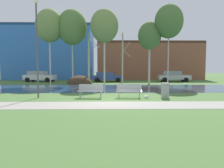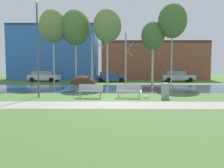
# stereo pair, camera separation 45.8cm
# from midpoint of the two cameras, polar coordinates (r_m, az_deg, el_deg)

# --- Properties ---
(ground_plane) EXTENTS (120.00, 120.00, 0.00)m
(ground_plane) POSITION_cam_midpoint_polar(r_m,az_deg,el_deg) (22.98, 0.46, -0.56)
(ground_plane) COLOR #476B33
(paved_path_strip) EXTENTS (60.00, 2.27, 0.01)m
(paved_path_strip) POSITION_cam_midpoint_polar(r_m,az_deg,el_deg) (11.15, 0.16, -5.59)
(paved_path_strip) COLOR gray
(paved_path_strip) RESTS_ON ground
(river_band) EXTENTS (80.00, 8.07, 0.01)m
(river_band) POSITION_cam_midpoint_polar(r_m,az_deg,el_deg) (20.54, 0.42, -1.11)
(river_band) COLOR #2D475B
(river_band) RESTS_ON ground
(soil_mound) EXTENTS (3.01, 2.94, 2.06)m
(soil_mound) POSITION_cam_midpoint_polar(r_m,az_deg,el_deg) (26.46, -7.20, 0.03)
(soil_mound) COLOR #423021
(soil_mound) RESTS_ON ground
(bench_left) EXTENTS (1.64, 0.70, 0.87)m
(bench_left) POSITION_cam_midpoint_polar(r_m,az_deg,el_deg) (13.93, -4.78, -1.71)
(bench_left) COLOR #9EA0A3
(bench_left) RESTS_ON ground
(bench_right) EXTENTS (1.64, 0.70, 0.87)m
(bench_right) POSITION_cam_midpoint_polar(r_m,az_deg,el_deg) (13.91, 5.41, -1.72)
(bench_right) COLOR #9EA0A3
(bench_right) RESTS_ON ground
(trash_bin) EXTENTS (0.53, 0.53, 0.95)m
(trash_bin) POSITION_cam_midpoint_polar(r_m,az_deg,el_deg) (14.27, 14.78, -1.61)
(trash_bin) COLOR #999B9E
(trash_bin) RESTS_ON ground
(seagull) EXTENTS (0.42, 0.16, 0.25)m
(seagull) POSITION_cam_midpoint_polar(r_m,az_deg,el_deg) (13.60, 10.04, -3.35)
(seagull) COLOR white
(seagull) RESTS_ON ground
(streetlamp) EXTENTS (0.32, 0.32, 6.27)m
(streetlamp) POSITION_cam_midpoint_polar(r_m,az_deg,el_deg) (14.82, -18.28, 12.48)
(streetlamp) COLOR #4C4C51
(streetlamp) RESTS_ON ground
(birch_far_left) EXTENTS (3.32, 3.32, 8.99)m
(birch_far_left) POSITION_cam_midpoint_polar(r_m,az_deg,el_deg) (27.80, -14.82, 14.59)
(birch_far_left) COLOR beige
(birch_far_left) RESTS_ON ground
(birch_left) EXTENTS (3.57, 3.57, 9.01)m
(birch_left) POSITION_cam_midpoint_polar(r_m,az_deg,el_deg) (27.51, -9.12, 14.52)
(birch_left) COLOR beige
(birch_left) RESTS_ON ground
(birch_center_left) EXTENTS (1.54, 2.50, 6.23)m
(birch_center_left) POSITION_cam_midpoint_polar(r_m,az_deg,el_deg) (26.95, -4.72, 6.99)
(birch_center_left) COLOR #BCB7A8
(birch_center_left) RESTS_ON ground
(birch_center) EXTENTS (3.24, 3.24, 8.73)m
(birch_center) POSITION_cam_midpoint_polar(r_m,az_deg,el_deg) (25.75, -0.71, 15.07)
(birch_center) COLOR beige
(birch_center) RESTS_ON ground
(birch_center_right) EXTENTS (1.08, 1.90, 6.25)m
(birch_center_right) POSITION_cam_midpoint_polar(r_m,az_deg,el_deg) (26.87, 4.20, 6.90)
(birch_center_right) COLOR #BCB7A8
(birch_center_right) RESTS_ON ground
(birch_right) EXTENTS (2.79, 2.79, 7.48)m
(birch_right) POSITION_cam_midpoint_polar(r_m,az_deg,el_deg) (26.93, 11.25, 12.37)
(birch_right) COLOR #BCB7A8
(birch_right) RESTS_ON ground
(birch_far_right) EXTENTS (3.29, 3.29, 9.43)m
(birch_far_right) POSITION_cam_midpoint_polar(r_m,az_deg,el_deg) (26.91, 16.15, 15.70)
(birch_far_right) COLOR #BCB7A8
(birch_far_right) RESTS_ON ground
(parked_van_nearest_white) EXTENTS (4.41, 2.34, 1.52)m
(parked_van_nearest_white) POSITION_cam_midpoint_polar(r_m,az_deg,el_deg) (31.92, -17.22, 2.02)
(parked_van_nearest_white) COLOR silver
(parked_van_nearest_white) RESTS_ON ground
(parked_sedan_second_blue) EXTENTS (4.48, 2.40, 1.38)m
(parked_sedan_second_blue) POSITION_cam_midpoint_polar(r_m,az_deg,el_deg) (30.16, 0.18, 1.98)
(parked_sedan_second_blue) COLOR #2D4793
(parked_sedan_second_blue) RESTS_ON ground
(parked_hatch_third_silver) EXTENTS (4.51, 2.45, 1.52)m
(parked_hatch_third_silver) POSITION_cam_midpoint_polar(r_m,az_deg,el_deg) (31.56, 17.31, 1.99)
(parked_hatch_third_silver) COLOR #B2B5BC
(parked_hatch_third_silver) RESTS_ON ground
(building_blue_store) EXTENTS (14.34, 8.46, 9.10)m
(building_blue_store) POSITION_cam_midpoint_polar(r_m,az_deg,el_deg) (40.23, -14.05, 7.83)
(building_blue_store) COLOR #3870C6
(building_blue_store) RESTS_ON ground
(building_brick_low) EXTENTS (17.85, 6.19, 6.43)m
(building_brick_low) POSITION_cam_midpoint_polar(r_m,az_deg,el_deg) (39.13, 11.07, 6.03)
(building_brick_low) COLOR brown
(building_brick_low) RESTS_ON ground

